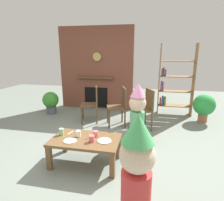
{
  "coord_description": "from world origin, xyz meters",
  "views": [
    {
      "loc": [
        0.8,
        -2.8,
        1.67
      ],
      "look_at": [
        0.15,
        0.4,
        0.83
      ],
      "focal_mm": 29.94,
      "sensor_mm": 36.0,
      "label": 1
    }
  ],
  "objects_px": {
    "potted_plant_short": "(51,101)",
    "potted_plant_tall": "(204,106)",
    "paper_cup_far_left": "(92,139)",
    "paper_cup_near_left": "(96,134)",
    "coffee_table": "(86,143)",
    "paper_cup_center": "(61,132)",
    "paper_plate_rear": "(104,141)",
    "dining_chair_right": "(145,107)",
    "dining_chair_left": "(93,102)",
    "dining_chair_middle": "(120,104)",
    "paper_plate_front": "(70,141)",
    "bookshelf": "(173,84)",
    "paper_cup_near_right": "(78,134)",
    "birthday_cake_slice": "(89,136)",
    "child_with_cone_hat": "(137,172)",
    "child_in_pink": "(137,112)"
  },
  "relations": [
    {
      "from": "coffee_table",
      "to": "dining_chair_right",
      "type": "xyz_separation_m",
      "value": [
        0.84,
        1.56,
        0.17
      ]
    },
    {
      "from": "paper_plate_rear",
      "to": "dining_chair_right",
      "type": "distance_m",
      "value": 1.67
    },
    {
      "from": "paper_plate_front",
      "to": "dining_chair_left",
      "type": "height_order",
      "value": "dining_chair_left"
    },
    {
      "from": "paper_plate_front",
      "to": "paper_plate_rear",
      "type": "xyz_separation_m",
      "value": [
        0.49,
        0.1,
        0.0
      ]
    },
    {
      "from": "paper_cup_center",
      "to": "dining_chair_right",
      "type": "distance_m",
      "value": 1.96
    },
    {
      "from": "paper_cup_near_right",
      "to": "paper_plate_front",
      "type": "xyz_separation_m",
      "value": [
        -0.07,
        -0.16,
        -0.04
      ]
    },
    {
      "from": "paper_plate_front",
      "to": "paper_cup_center",
      "type": "bearing_deg",
      "value": 141.1
    },
    {
      "from": "birthday_cake_slice",
      "to": "dining_chair_middle",
      "type": "height_order",
      "value": "dining_chair_middle"
    },
    {
      "from": "paper_cup_center",
      "to": "paper_plate_rear",
      "type": "bearing_deg",
      "value": -6.11
    },
    {
      "from": "paper_cup_near_right",
      "to": "child_in_pink",
      "type": "relative_size",
      "value": 0.09
    },
    {
      "from": "dining_chair_left",
      "to": "dining_chair_right",
      "type": "bearing_deg",
      "value": 156.14
    },
    {
      "from": "bookshelf",
      "to": "child_in_pink",
      "type": "xyz_separation_m",
      "value": [
        -0.81,
        -1.88,
        -0.25
      ]
    },
    {
      "from": "coffee_table",
      "to": "paper_cup_center",
      "type": "bearing_deg",
      "value": 172.27
    },
    {
      "from": "paper_cup_near_left",
      "to": "child_with_cone_hat",
      "type": "height_order",
      "value": "child_with_cone_hat"
    },
    {
      "from": "bookshelf",
      "to": "potted_plant_short",
      "type": "relative_size",
      "value": 3.1
    },
    {
      "from": "paper_plate_rear",
      "to": "potted_plant_tall",
      "type": "height_order",
      "value": "potted_plant_tall"
    },
    {
      "from": "paper_cup_near_left",
      "to": "bookshelf",
      "type": "bearing_deg",
      "value": 62.35
    },
    {
      "from": "paper_cup_center",
      "to": "dining_chair_left",
      "type": "distance_m",
      "value": 1.69
    },
    {
      "from": "paper_cup_near_left",
      "to": "paper_plate_front",
      "type": "bearing_deg",
      "value": -145.78
    },
    {
      "from": "child_in_pink",
      "to": "paper_cup_far_left",
      "type": "bearing_deg",
      "value": 7.21
    },
    {
      "from": "paper_cup_far_left",
      "to": "paper_cup_near_left",
      "type": "bearing_deg",
      "value": 87.09
    },
    {
      "from": "paper_cup_near_right",
      "to": "paper_cup_far_left",
      "type": "bearing_deg",
      "value": -23.64
    },
    {
      "from": "paper_cup_near_right",
      "to": "dining_chair_right",
      "type": "bearing_deg",
      "value": 57.49
    },
    {
      "from": "paper_cup_near_right",
      "to": "paper_cup_near_left",
      "type": "bearing_deg",
      "value": 12.46
    },
    {
      "from": "child_with_cone_hat",
      "to": "child_in_pink",
      "type": "distance_m",
      "value": 1.84
    },
    {
      "from": "paper_cup_center",
      "to": "potted_plant_tall",
      "type": "xyz_separation_m",
      "value": [
        2.65,
        2.24,
        -0.05
      ]
    },
    {
      "from": "bookshelf",
      "to": "child_in_pink",
      "type": "bearing_deg",
      "value": -113.4
    },
    {
      "from": "potted_plant_short",
      "to": "potted_plant_tall",
      "type": "bearing_deg",
      "value": 2.35
    },
    {
      "from": "potted_plant_short",
      "to": "child_in_pink",
      "type": "bearing_deg",
      "value": -26.86
    },
    {
      "from": "paper_plate_front",
      "to": "dining_chair_middle",
      "type": "height_order",
      "value": "dining_chair_middle"
    },
    {
      "from": "paper_cup_center",
      "to": "bookshelf",
      "type": "bearing_deg",
      "value": 54.32
    },
    {
      "from": "paper_cup_center",
      "to": "birthday_cake_slice",
      "type": "distance_m",
      "value": 0.47
    },
    {
      "from": "paper_cup_center",
      "to": "birthday_cake_slice",
      "type": "bearing_deg",
      "value": -4.5
    },
    {
      "from": "coffee_table",
      "to": "paper_cup_center",
      "type": "xyz_separation_m",
      "value": [
        -0.41,
        0.06,
        0.12
      ]
    },
    {
      "from": "bookshelf",
      "to": "paper_plate_rear",
      "type": "bearing_deg",
      "value": -113.79
    },
    {
      "from": "paper_cup_near_right",
      "to": "child_with_cone_hat",
      "type": "bearing_deg",
      "value": -46.3
    },
    {
      "from": "dining_chair_left",
      "to": "potted_plant_tall",
      "type": "relative_size",
      "value": 1.3
    },
    {
      "from": "dining_chair_left",
      "to": "potted_plant_short",
      "type": "height_order",
      "value": "dining_chair_left"
    },
    {
      "from": "child_with_cone_hat",
      "to": "child_in_pink",
      "type": "bearing_deg",
      "value": -37.0
    },
    {
      "from": "paper_cup_near_left",
      "to": "paper_plate_rear",
      "type": "relative_size",
      "value": 0.46
    },
    {
      "from": "dining_chair_middle",
      "to": "potted_plant_tall",
      "type": "relative_size",
      "value": 1.3
    },
    {
      "from": "paper_cup_far_left",
      "to": "potted_plant_short",
      "type": "height_order",
      "value": "potted_plant_short"
    },
    {
      "from": "paper_cup_far_left",
      "to": "dining_chair_right",
      "type": "relative_size",
      "value": 0.1
    },
    {
      "from": "child_in_pink",
      "to": "potted_plant_short",
      "type": "height_order",
      "value": "child_in_pink"
    },
    {
      "from": "paper_plate_rear",
      "to": "dining_chair_right",
      "type": "height_order",
      "value": "dining_chair_right"
    },
    {
      "from": "paper_cup_center",
      "to": "potted_plant_tall",
      "type": "relative_size",
      "value": 0.15
    },
    {
      "from": "dining_chair_left",
      "to": "potted_plant_tall",
      "type": "height_order",
      "value": "dining_chair_left"
    },
    {
      "from": "child_with_cone_hat",
      "to": "dining_chair_right",
      "type": "height_order",
      "value": "child_with_cone_hat"
    },
    {
      "from": "paper_plate_front",
      "to": "dining_chair_right",
      "type": "distance_m",
      "value": 1.98
    },
    {
      "from": "dining_chair_middle",
      "to": "potted_plant_short",
      "type": "height_order",
      "value": "dining_chair_middle"
    }
  ]
}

